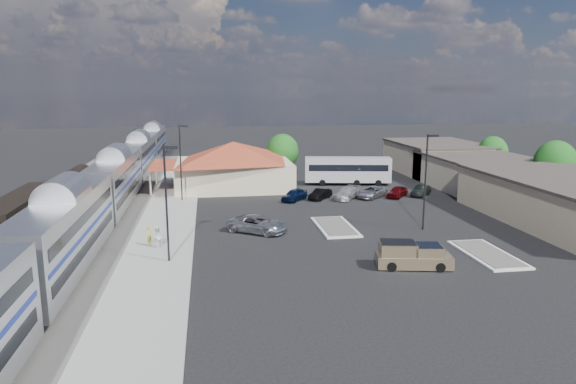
{
  "coord_description": "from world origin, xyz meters",
  "views": [
    {
      "loc": [
        -7.82,
        -44.19,
        13.02
      ],
      "look_at": [
        0.06,
        6.04,
        2.8
      ],
      "focal_mm": 32.0,
      "sensor_mm": 36.0,
      "label": 1
    }
  ],
  "objects": [
    {
      "name": "railbed",
      "position": [
        -21.0,
        8.0,
        0.06
      ],
      "size": [
        16.0,
        100.0,
        0.12
      ],
      "primitive_type": "cube",
      "color": "#4C4944",
      "rests_on": "ground"
    },
    {
      "name": "parked_car_a",
      "position": [
        2.18,
        14.56,
        0.71
      ],
      "size": [
        3.93,
        4.28,
        1.42
      ],
      "primitive_type": "imported",
      "rotation": [
        0.0,
        0.0,
        -0.68
      ],
      "color": "#0D1C41",
      "rests_on": "ground"
    },
    {
      "name": "lamp_plat_s",
      "position": [
        -10.9,
        -6.0,
        5.34
      ],
      "size": [
        1.08,
        0.25,
        9.0
      ],
      "color": "black",
      "rests_on": "ground"
    },
    {
      "name": "traffic_island_south",
      "position": [
        4.0,
        2.0,
        0.1
      ],
      "size": [
        3.3,
        7.5,
        0.21
      ],
      "color": "silver",
      "rests_on": "ground"
    },
    {
      "name": "ground",
      "position": [
        0.0,
        0.0,
        0.0
      ],
      "size": [
        280.0,
        280.0,
        0.0
      ],
      "primitive_type": "plane",
      "color": "black",
      "rests_on": "ground"
    },
    {
      "name": "person_b",
      "position": [
        -12.19,
        -2.36,
        1.07
      ],
      "size": [
        0.94,
        1.05,
        1.78
      ],
      "primitive_type": "imported",
      "rotation": [
        0.0,
        0.0,
        -1.95
      ],
      "color": "white",
      "rests_on": "platform"
    },
    {
      "name": "parked_car_d",
      "position": [
        11.78,
        14.86,
        0.68
      ],
      "size": [
        5.08,
        4.97,
        1.35
      ],
      "primitive_type": "imported",
      "rotation": [
        0.0,
        0.0,
        -0.82
      ],
      "color": "gray",
      "rests_on": "ground"
    },
    {
      "name": "freight_cars",
      "position": [
        -24.0,
        1.94,
        1.93
      ],
      "size": [
        2.8,
        46.0,
        4.0
      ],
      "color": "black",
      "rests_on": "ground"
    },
    {
      "name": "coach_bus",
      "position": [
        11.21,
        23.77,
        2.17
      ],
      "size": [
        12.0,
        4.61,
        3.76
      ],
      "rotation": [
        0.0,
        0.0,
        1.39
      ],
      "color": "silver",
      "rests_on": "ground"
    },
    {
      "name": "station_depot",
      "position": [
        -4.56,
        24.0,
        3.13
      ],
      "size": [
        18.35,
        12.24,
        6.2
      ],
      "color": "#C0B18C",
      "rests_on": "ground"
    },
    {
      "name": "suv",
      "position": [
        -3.5,
        1.49,
        0.78
      ],
      "size": [
        6.12,
        5.28,
        1.56
      ],
      "primitive_type": "imported",
      "rotation": [
        0.0,
        0.0,
        0.98
      ],
      "color": "#ADB1B5",
      "rests_on": "ground"
    },
    {
      "name": "parked_car_c",
      "position": [
        8.58,
        14.56,
        0.69
      ],
      "size": [
        4.5,
        4.93,
        1.38
      ],
      "primitive_type": "imported",
      "rotation": [
        0.0,
        0.0,
        -0.68
      ],
      "color": "silver",
      "rests_on": "ground"
    },
    {
      "name": "platform",
      "position": [
        -12.0,
        6.0,
        0.09
      ],
      "size": [
        5.5,
        92.0,
        0.18
      ],
      "primitive_type": "cube",
      "color": "gray",
      "rests_on": "ground"
    },
    {
      "name": "person_a",
      "position": [
        -12.88,
        -1.69,
        1.02
      ],
      "size": [
        0.62,
        0.72,
        1.67
      ],
      "primitive_type": "imported",
      "rotation": [
        0.0,
        0.0,
        1.15
      ],
      "color": "gold",
      "rests_on": "platform"
    },
    {
      "name": "tree_depot",
      "position": [
        3.0,
        30.0,
        4.02
      ],
      "size": [
        4.71,
        4.71,
        6.63
      ],
      "color": "#382314",
      "rests_on": "ground"
    },
    {
      "name": "lamp_plat_n",
      "position": [
        -10.9,
        16.0,
        5.34
      ],
      "size": [
        1.08,
        0.25,
        9.0
      ],
      "color": "black",
      "rests_on": "ground"
    },
    {
      "name": "parked_car_b",
      "position": [
        5.38,
        14.86,
        0.64
      ],
      "size": [
        3.51,
        3.86,
        1.28
      ],
      "primitive_type": "imported",
      "rotation": [
        0.0,
        0.0,
        -0.69
      ],
      "color": "black",
      "rests_on": "ground"
    },
    {
      "name": "lamp_lot",
      "position": [
        12.1,
        0.0,
        5.34
      ],
      "size": [
        1.08,
        0.25,
        9.0
      ],
      "color": "black",
      "rests_on": "ground"
    },
    {
      "name": "tree_east_c",
      "position": [
        34.0,
        26.0,
        3.76
      ],
      "size": [
        4.41,
        4.41,
        6.21
      ],
      "color": "#382314",
      "rests_on": "ground"
    },
    {
      "name": "parked_car_e",
      "position": [
        14.98,
        14.56,
        0.67
      ],
      "size": [
        3.8,
        4.03,
        1.35
      ],
      "primitive_type": "imported",
      "rotation": [
        0.0,
        0.0,
        -0.72
      ],
      "color": "maroon",
      "rests_on": "ground"
    },
    {
      "name": "passenger_train",
      "position": [
        -18.0,
        14.06,
        2.87
      ],
      "size": [
        3.0,
        104.0,
        5.55
      ],
      "color": "silver",
      "rests_on": "ground"
    },
    {
      "name": "traffic_island_north",
      "position": [
        14.0,
        -8.0,
        0.1
      ],
      "size": [
        3.3,
        7.5,
        0.21
      ],
      "color": "silver",
      "rests_on": "ground"
    },
    {
      "name": "buildings_east",
      "position": [
        28.0,
        14.28,
        2.27
      ],
      "size": [
        14.4,
        51.4,
        4.8
      ],
      "color": "#C6B28C",
      "rests_on": "ground"
    },
    {
      "name": "pickup_truck",
      "position": [
        7.03,
        -9.79,
        0.9
      ],
      "size": [
        5.77,
        3.02,
        1.89
      ],
      "rotation": [
        0.0,
        0.0,
        1.38
      ],
      "color": "#9D8661",
      "rests_on": "ground"
    },
    {
      "name": "tree_east_b",
      "position": [
        34.0,
        12.0,
        4.22
      ],
      "size": [
        4.94,
        4.94,
        6.96
      ],
      "color": "#382314",
      "rests_on": "ground"
    },
    {
      "name": "parked_car_f",
      "position": [
        18.18,
        14.86,
        0.65
      ],
      "size": [
        3.63,
        3.86,
        1.3
      ],
      "primitive_type": "imported",
      "rotation": [
        0.0,
        0.0,
        -0.72
      ],
      "color": "black",
      "rests_on": "ground"
    }
  ]
}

